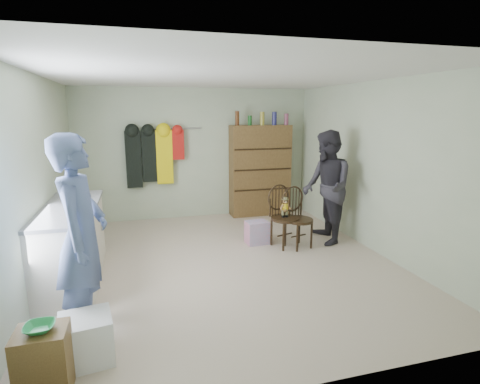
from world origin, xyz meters
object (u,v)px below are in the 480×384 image
object	(u,v)px
counter	(72,243)
dresser	(260,170)
chair_front	(283,212)
chair_far	(297,215)

from	to	relation	value
counter	dresser	world-z (taller)	dresser
dresser	chair_front	bearing A→B (deg)	-97.44
chair_front	dresser	size ratio (longest dim) A/B	0.46
chair_front	chair_far	size ratio (longest dim) A/B	1.02
counter	chair_far	bearing A→B (deg)	6.35
counter	dresser	distance (m)	3.96
chair_front	chair_far	bearing A→B (deg)	-43.36
counter	dresser	xyz separation A→B (m)	(3.20, 2.30, 0.44)
counter	chair_front	size ratio (longest dim) A/B	1.94
counter	dresser	bearing A→B (deg)	35.69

